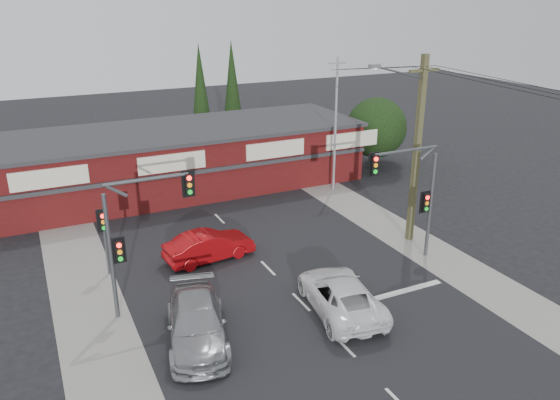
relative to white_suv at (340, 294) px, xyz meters
name	(u,v)px	position (x,y,z in m)	size (l,w,h in m)	color
ground	(298,299)	(-1.20, 1.59, -0.76)	(120.00, 120.00, 0.00)	black
road_strip	(254,254)	(-1.20, 6.59, -0.75)	(14.00, 70.00, 0.01)	black
verge_left	(84,289)	(-9.70, 6.59, -0.75)	(3.00, 70.00, 0.02)	gray
verge_right	(387,226)	(7.30, 6.59, -0.75)	(3.00, 70.00, 0.02)	gray
stop_line	(382,297)	(2.30, 0.09, -0.74)	(6.50, 0.35, 0.01)	silver
white_suv	(340,294)	(0.00, 0.00, 0.00)	(2.51, 5.45, 1.51)	white
silver_suv	(197,323)	(-6.18, 0.52, 0.03)	(2.21, 5.44, 1.58)	#95989A
red_sedan	(209,246)	(-3.49, 7.02, 0.00)	(1.60, 4.58, 1.51)	#97090C
lane_dashes	(254,254)	(-1.20, 6.58, -0.74)	(0.12, 47.59, 0.01)	silver
shop_building	(172,159)	(-2.20, 18.57, 1.38)	(27.30, 8.40, 4.22)	#430D0E
tree_cluster	(375,130)	(13.49, 17.03, 2.14)	(5.90, 5.10, 5.50)	#2D2116
conifer_near	(201,91)	(2.30, 25.59, 4.72)	(1.80, 1.80, 9.25)	#2D2116
conifer_far	(232,84)	(5.80, 27.59, 4.72)	(1.80, 1.80, 9.25)	#2D2116
traffic_mast_left	(135,227)	(-7.63, 3.59, 3.17)	(3.77, 0.27, 5.97)	#47494C
traffic_mast_right	(414,187)	(5.66, 2.59, 3.19)	(3.96, 0.27, 5.97)	#47494C
pedestal_signal	(104,229)	(-8.40, 7.59, 1.65)	(0.55, 0.27, 3.38)	#47494C
utility_pole	(415,145)	(7.16, 4.58, 4.64)	(4.38, 0.59, 10.00)	brown
steel_pole	(336,123)	(7.80, 13.59, 3.95)	(1.20, 0.16, 9.00)	gray
power_lines	(510,90)	(7.27, -0.88, 8.28)	(2.01, 29.00, 1.22)	black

